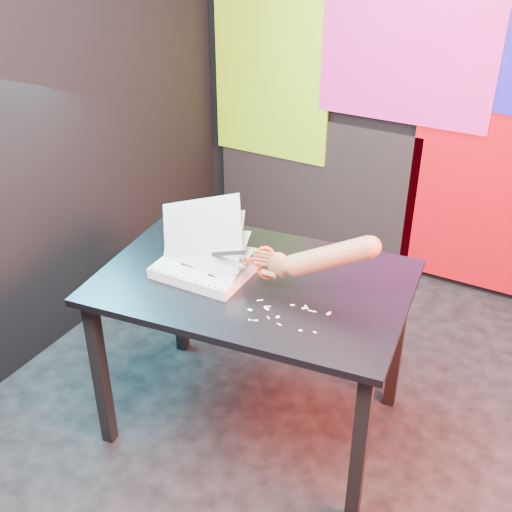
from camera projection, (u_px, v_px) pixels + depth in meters
The scene contains 7 objects.
room at pixel (345, 141), 2.12m from camera, with size 3.01×3.01×2.71m.
backdrop at pixel (456, 129), 3.40m from camera, with size 2.88×0.05×2.08m.
work_table at pixel (254, 298), 2.55m from camera, with size 1.28×0.94×0.75m.
printout_stack at pixel (203, 267), 2.52m from camera, with size 0.42×0.27×0.34m.
scissors at pixel (261, 262), 2.37m from camera, with size 0.25×0.06×0.14m.
hand_forearm at pixel (321, 258), 2.28m from camera, with size 0.44×0.14×0.22m.
paper_clippings at pixel (284, 313), 2.30m from camera, with size 0.28×0.19×0.00m.
Camera 1 is at (0.73, -1.91, 2.10)m, focal length 45.00 mm.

